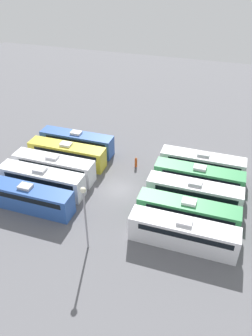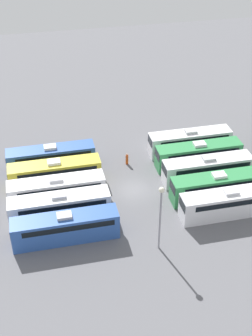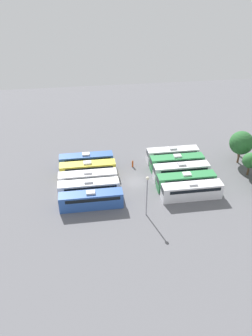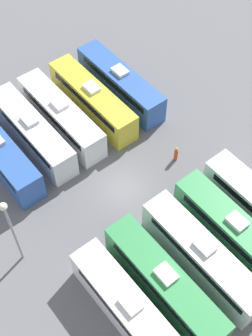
% 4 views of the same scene
% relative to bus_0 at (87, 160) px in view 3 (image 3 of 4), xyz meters
% --- Properties ---
extents(ground_plane, '(129.21, 129.21, 0.00)m').
position_rel_bus_0_xyz_m(ground_plane, '(7.19, 9.56, -1.71)').
color(ground_plane, slate).
extents(bus_0, '(2.52, 11.58, 3.48)m').
position_rel_bus_0_xyz_m(bus_0, '(0.00, 0.00, 0.00)').
color(bus_0, '#2D56A8').
rests_on(bus_0, ground_plane).
extents(bus_1, '(2.52, 11.58, 3.48)m').
position_rel_bus_0_xyz_m(bus_1, '(3.64, 0.15, 0.00)').
color(bus_1, gold).
rests_on(bus_1, ground_plane).
extents(bus_2, '(2.52, 11.58, 3.48)m').
position_rel_bus_0_xyz_m(bus_2, '(7.33, 0.01, 0.00)').
color(bus_2, white).
rests_on(bus_2, ground_plane).
extents(bus_3, '(2.52, 11.58, 3.48)m').
position_rel_bus_0_xyz_m(bus_3, '(10.60, 0.01, 0.00)').
color(bus_3, silver).
rests_on(bus_3, ground_plane).
extents(bus_4, '(2.52, 11.58, 3.48)m').
position_rel_bus_0_xyz_m(bus_4, '(14.25, 0.24, 0.00)').
color(bus_4, '#2D56A8').
rests_on(bus_4, ground_plane).
extents(bus_5, '(2.52, 11.58, 3.48)m').
position_rel_bus_0_xyz_m(bus_5, '(0.11, 19.33, 0.00)').
color(bus_5, white).
rests_on(bus_5, ground_plane).
extents(bus_6, '(2.52, 11.58, 3.48)m').
position_rel_bus_0_xyz_m(bus_6, '(3.59, 19.33, 0.00)').
color(bus_6, '#338C4C').
rests_on(bus_6, ground_plane).
extents(bus_7, '(2.52, 11.58, 3.48)m').
position_rel_bus_0_xyz_m(bus_7, '(7.08, 19.27, 0.00)').
color(bus_7, silver).
rests_on(bus_7, ground_plane).
extents(bus_8, '(2.52, 11.58, 3.48)m').
position_rel_bus_0_xyz_m(bus_8, '(10.85, 19.15, 0.00)').
color(bus_8, '#338C4C').
rests_on(bus_8, ground_plane).
extents(bus_9, '(2.52, 11.58, 3.48)m').
position_rel_bus_0_xyz_m(bus_9, '(14.21, 19.24, 0.00)').
color(bus_9, silver).
rests_on(bus_9, ground_plane).
extents(worker_person, '(0.36, 0.36, 1.67)m').
position_rel_bus_0_xyz_m(worker_person, '(1.29, 10.00, -0.94)').
color(worker_person, '#CC4C19').
rests_on(worker_person, ground_plane).
extents(light_pole, '(0.60, 0.60, 8.07)m').
position_rel_bus_0_xyz_m(light_pole, '(17.83, 9.72, 3.73)').
color(light_pole, gray).
rests_on(light_pole, ground_plane).
extents(tree_0, '(3.24, 3.24, 5.76)m').
position_rel_bus_0_xyz_m(tree_0, '(-0.03, 35.37, 2.37)').
color(tree_0, brown).
rests_on(tree_0, ground_plane).
extents(tree_1, '(5.16, 5.16, 7.58)m').
position_rel_bus_0_xyz_m(tree_1, '(2.96, 33.76, 3.27)').
color(tree_1, brown).
rests_on(tree_1, ground_plane).
extents(tree_2, '(3.27, 3.27, 5.19)m').
position_rel_bus_0_xyz_m(tree_2, '(8.14, 33.60, 1.81)').
color(tree_2, brown).
rests_on(tree_2, ground_plane).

